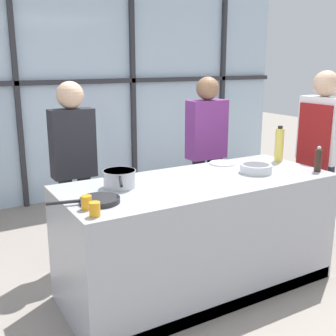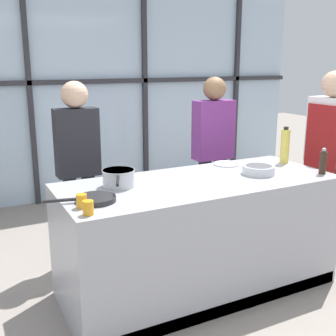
{
  "view_description": "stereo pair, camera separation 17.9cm",
  "coord_description": "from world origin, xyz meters",
  "px_view_note": "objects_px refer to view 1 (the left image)",
  "views": [
    {
      "loc": [
        -1.78,
        -2.56,
        1.79
      ],
      "look_at": [
        -0.22,
        0.1,
        1.01
      ],
      "focal_mm": 45.0,
      "sensor_mm": 36.0,
      "label": 1
    },
    {
      "loc": [
        -1.62,
        -2.65,
        1.79
      ],
      "look_at": [
        -0.22,
        0.1,
        1.01
      ],
      "focal_mm": 45.0,
      "sensor_mm": 36.0,
      "label": 2
    }
  ],
  "objects_px": {
    "spectator_center_left": "(206,146)",
    "oil_bottle": "(279,145)",
    "spectator_far_left": "(74,161)",
    "pepper_grinder": "(318,160)",
    "frying_pan": "(99,200)",
    "mixing_bowl": "(256,168)",
    "chef": "(320,149)",
    "white_plate": "(223,163)",
    "saucepan": "(120,178)",
    "juice_glass_far": "(87,203)",
    "juice_glass_near": "(95,209)"
  },
  "relations": [
    {
      "from": "spectator_far_left",
      "to": "saucepan",
      "type": "height_order",
      "value": "spectator_far_left"
    },
    {
      "from": "chef",
      "to": "juice_glass_near",
      "type": "xyz_separation_m",
      "value": [
        -2.44,
        -0.45,
        -0.02
      ]
    },
    {
      "from": "oil_bottle",
      "to": "saucepan",
      "type": "bearing_deg",
      "value": -178.94
    },
    {
      "from": "frying_pan",
      "to": "mixing_bowl",
      "type": "height_order",
      "value": "mixing_bowl"
    },
    {
      "from": "saucepan",
      "to": "pepper_grinder",
      "type": "distance_m",
      "value": 1.65
    },
    {
      "from": "frying_pan",
      "to": "juice_glass_far",
      "type": "xyz_separation_m",
      "value": [
        -0.11,
        -0.08,
        0.02
      ]
    },
    {
      "from": "spectator_center_left",
      "to": "saucepan",
      "type": "height_order",
      "value": "spectator_center_left"
    },
    {
      "from": "chef",
      "to": "white_plate",
      "type": "relative_size",
      "value": 7.35
    },
    {
      "from": "mixing_bowl",
      "to": "juice_glass_far",
      "type": "relative_size",
      "value": 3.01
    },
    {
      "from": "saucepan",
      "to": "juice_glass_far",
      "type": "relative_size",
      "value": 4.87
    },
    {
      "from": "spectator_center_left",
      "to": "white_plate",
      "type": "distance_m",
      "value": 0.62
    },
    {
      "from": "spectator_far_left",
      "to": "frying_pan",
      "type": "bearing_deg",
      "value": 80.63
    },
    {
      "from": "oil_bottle",
      "to": "spectator_far_left",
      "type": "bearing_deg",
      "value": 156.08
    },
    {
      "from": "spectator_center_left",
      "to": "frying_pan",
      "type": "height_order",
      "value": "spectator_center_left"
    },
    {
      "from": "spectator_far_left",
      "to": "juice_glass_near",
      "type": "height_order",
      "value": "spectator_far_left"
    },
    {
      "from": "mixing_bowl",
      "to": "juice_glass_near",
      "type": "bearing_deg",
      "value": -169.3
    },
    {
      "from": "frying_pan",
      "to": "oil_bottle",
      "type": "distance_m",
      "value": 1.87
    },
    {
      "from": "mixing_bowl",
      "to": "spectator_far_left",
      "type": "bearing_deg",
      "value": 142.04
    },
    {
      "from": "spectator_far_left",
      "to": "oil_bottle",
      "type": "relative_size",
      "value": 5.03
    },
    {
      "from": "spectator_far_left",
      "to": "pepper_grinder",
      "type": "height_order",
      "value": "spectator_far_left"
    },
    {
      "from": "frying_pan",
      "to": "pepper_grinder",
      "type": "relative_size",
      "value": 2.13
    },
    {
      "from": "pepper_grinder",
      "to": "frying_pan",
      "type": "bearing_deg",
      "value": 175.01
    },
    {
      "from": "spectator_center_left",
      "to": "spectator_far_left",
      "type": "bearing_deg",
      "value": 0.0
    },
    {
      "from": "white_plate",
      "to": "oil_bottle",
      "type": "height_order",
      "value": "oil_bottle"
    },
    {
      "from": "mixing_bowl",
      "to": "frying_pan",
      "type": "bearing_deg",
      "value": -177.28
    },
    {
      "from": "frying_pan",
      "to": "pepper_grinder",
      "type": "distance_m",
      "value": 1.86
    },
    {
      "from": "saucepan",
      "to": "juice_glass_far",
      "type": "bearing_deg",
      "value": -138.52
    },
    {
      "from": "saucepan",
      "to": "juice_glass_far",
      "type": "distance_m",
      "value": 0.49
    },
    {
      "from": "white_plate",
      "to": "juice_glass_near",
      "type": "bearing_deg",
      "value": -155.42
    },
    {
      "from": "juice_glass_far",
      "to": "chef",
      "type": "bearing_deg",
      "value": 7.15
    },
    {
      "from": "spectator_center_left",
      "to": "chef",
      "type": "bearing_deg",
      "value": 134.33
    },
    {
      "from": "white_plate",
      "to": "spectator_center_left",
      "type": "bearing_deg",
      "value": 68.27
    },
    {
      "from": "saucepan",
      "to": "mixing_bowl",
      "type": "relative_size",
      "value": 1.62
    },
    {
      "from": "white_plate",
      "to": "chef",
      "type": "bearing_deg",
      "value": -12.18
    },
    {
      "from": "spectator_far_left",
      "to": "frying_pan",
      "type": "relative_size",
      "value": 3.56
    },
    {
      "from": "saucepan",
      "to": "spectator_far_left",
      "type": "bearing_deg",
      "value": 96.59
    },
    {
      "from": "chef",
      "to": "frying_pan",
      "type": "bearing_deg",
      "value": 95.62
    },
    {
      "from": "spectator_center_left",
      "to": "pepper_grinder",
      "type": "distance_m",
      "value": 1.21
    },
    {
      "from": "spectator_far_left",
      "to": "mixing_bowl",
      "type": "xyz_separation_m",
      "value": [
        1.22,
        -0.95,
        -0.01
      ]
    },
    {
      "from": "frying_pan",
      "to": "juice_glass_far",
      "type": "height_order",
      "value": "juice_glass_far"
    },
    {
      "from": "chef",
      "to": "spectator_center_left",
      "type": "relative_size",
      "value": 1.04
    },
    {
      "from": "chef",
      "to": "pepper_grinder",
      "type": "bearing_deg",
      "value": 128.97
    },
    {
      "from": "oil_bottle",
      "to": "juice_glass_far",
      "type": "distance_m",
      "value": 1.98
    },
    {
      "from": "spectator_center_left",
      "to": "frying_pan",
      "type": "relative_size",
      "value": 3.59
    },
    {
      "from": "pepper_grinder",
      "to": "juice_glass_near",
      "type": "relative_size",
      "value": 2.49
    },
    {
      "from": "oil_bottle",
      "to": "pepper_grinder",
      "type": "xyz_separation_m",
      "value": [
        0.01,
        -0.44,
        -0.06
      ]
    },
    {
      "from": "spectator_center_left",
      "to": "oil_bottle",
      "type": "height_order",
      "value": "spectator_center_left"
    },
    {
      "from": "spectator_center_left",
      "to": "pepper_grinder",
      "type": "xyz_separation_m",
      "value": [
        0.28,
        -1.18,
        0.06
      ]
    },
    {
      "from": "mixing_bowl",
      "to": "pepper_grinder",
      "type": "xyz_separation_m",
      "value": [
        0.47,
        -0.23,
        0.06
      ]
    },
    {
      "from": "mixing_bowl",
      "to": "oil_bottle",
      "type": "relative_size",
      "value": 0.8
    }
  ]
}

